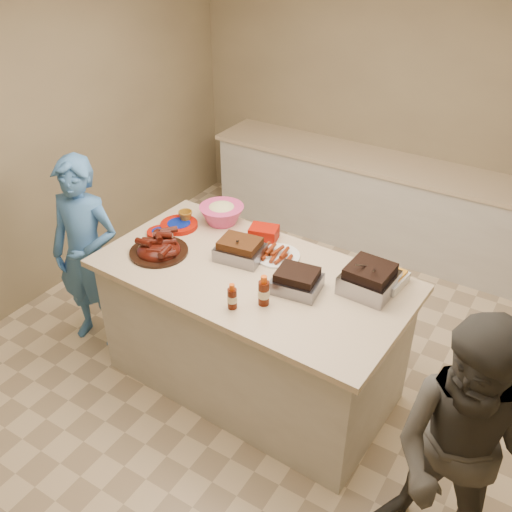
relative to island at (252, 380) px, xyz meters
The scene contains 19 objects.
room 0.16m from the island, 63.63° to the left, with size 4.50×5.00×2.70m, color #92815F, non-canonical shape.
back_counter 2.38m from the island, 88.31° to the left, with size 3.60×0.64×0.90m, color beige, non-canonical shape.
island is the anchor object (origin of this frame).
rib_platter 1.19m from the island, 168.53° to the right, with size 0.40×0.40×0.16m, color #440F08, non-canonical shape.
pulled_pork_tray 0.99m from the island, 147.49° to the left, with size 0.31×0.23×0.09m, color #47230F.
brisket_tray 1.03m from the island, ahead, with size 0.29×0.24×0.09m, color black.
roasting_pan 1.23m from the island, 16.68° to the left, with size 0.30×0.30×0.12m, color gray.
coleslaw_bowl 1.20m from the island, 140.82° to the left, with size 0.33×0.33×0.23m, color #C73770, non-canonical shape.
sausage_plate 1.01m from the island, 79.74° to the left, with size 0.31×0.31×0.05m, color silver.
mac_cheese_dish 1.27m from the island, 25.62° to the left, with size 0.32×0.23×0.08m, color orange.
bbq_bottle_a 1.05m from the island, 75.26° to the right, with size 0.06×0.06×0.17m, color #441204.
bbq_bottle_b 1.03m from the island, 45.80° to the right, with size 0.07×0.07×0.20m, color #441204.
mustard_bottle 0.98m from the island, 139.06° to the left, with size 0.04×0.04×0.12m, color yellow.
sauce_bowl 1.00m from the island, 92.00° to the left, with size 0.12×0.04×0.12m, color silver.
plate_stack_large 1.26m from the island, 164.26° to the left, with size 0.27×0.27×0.03m, color #920E03.
plate_stack_small 1.28m from the island, behind, with size 0.18×0.18×0.03m, color #920E03.
plastic_cup 1.27m from the island, 159.02° to the left, with size 0.10×0.10×0.10m, color #8C5D17.
basket_stack 1.06m from the island, 110.84° to the left, with size 0.19×0.15×0.10m, color #920E03.
guest_blue 1.34m from the island, behind, with size 0.56×1.55×0.37m, color #3D72B6.
Camera 1 is at (1.56, -2.72, 3.07)m, focal length 40.00 mm.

